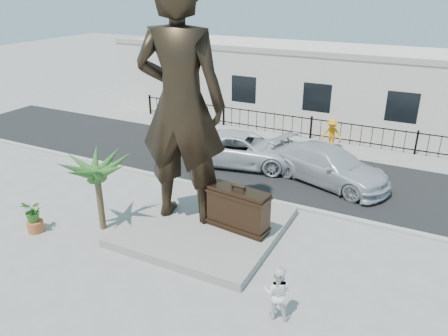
# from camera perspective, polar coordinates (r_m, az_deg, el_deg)

# --- Properties ---
(ground) EXTENTS (100.00, 100.00, 0.00)m
(ground) POSITION_cam_1_polar(r_m,az_deg,el_deg) (14.51, -3.64, -11.19)
(ground) COLOR #9E9991
(ground) RESTS_ON ground
(street) EXTENTS (40.00, 7.00, 0.01)m
(street) POSITION_cam_1_polar(r_m,az_deg,el_deg) (20.94, 7.44, -0.02)
(street) COLOR black
(street) RESTS_ON ground
(curb) EXTENTS (40.00, 0.25, 0.12)m
(curb) POSITION_cam_1_polar(r_m,az_deg,el_deg) (17.95, 3.62, -3.78)
(curb) COLOR #A5A399
(curb) RESTS_ON ground
(far_sidewalk) EXTENTS (40.00, 2.50, 0.02)m
(far_sidewalk) POSITION_cam_1_polar(r_m,az_deg,el_deg) (24.50, 10.65, 3.28)
(far_sidewalk) COLOR #9E9991
(far_sidewalk) RESTS_ON ground
(plinth) EXTENTS (5.20, 5.20, 0.30)m
(plinth) POSITION_cam_1_polar(r_m,az_deg,el_deg) (15.74, -2.47, -7.53)
(plinth) COLOR gray
(plinth) RESTS_ON ground
(fence) EXTENTS (22.00, 0.10, 1.20)m
(fence) POSITION_cam_1_polar(r_m,az_deg,el_deg) (25.05, 11.29, 5.10)
(fence) COLOR black
(fence) RESTS_ON ground
(building) EXTENTS (28.00, 7.00, 4.40)m
(building) POSITION_cam_1_polar(r_m,az_deg,el_deg) (28.58, 13.96, 10.42)
(building) COLOR silver
(building) RESTS_ON ground
(statue) EXTENTS (3.35, 2.51, 8.32)m
(statue) POSITION_cam_1_polar(r_m,az_deg,el_deg) (14.59, -5.63, 8.29)
(statue) COLOR black
(statue) RESTS_ON plinth
(suitcase) EXTENTS (2.21, 0.93, 1.51)m
(suitcase) POSITION_cam_1_polar(r_m,az_deg,el_deg) (14.90, 1.86, -5.42)
(suitcase) COLOR #2F1F14
(suitcase) RESTS_ON plinth
(tourist) EXTENTS (0.84, 0.71, 1.52)m
(tourist) POSITION_cam_1_polar(r_m,az_deg,el_deg) (11.84, 7.01, -15.86)
(tourist) COLOR white
(tourist) RESTS_ON ground
(car_white) EXTENTS (6.02, 3.67, 1.56)m
(car_white) POSITION_cam_1_polar(r_m,az_deg,el_deg) (20.97, 2.54, 2.51)
(car_white) COLOR silver
(car_white) RESTS_ON street
(car_silver) EXTENTS (5.88, 3.83, 1.58)m
(car_silver) POSITION_cam_1_polar(r_m,az_deg,el_deg) (19.56, 13.57, 0.33)
(car_silver) COLOR #BCBEC1
(car_silver) RESTS_ON street
(worker) EXTENTS (1.06, 0.62, 1.64)m
(worker) POSITION_cam_1_polar(r_m,az_deg,el_deg) (23.55, 13.88, 4.31)
(worker) COLOR orange
(worker) RESTS_ON far_sidewalk
(palm_tree) EXTENTS (1.80, 1.80, 3.20)m
(palm_tree) POSITION_cam_1_polar(r_m,az_deg,el_deg) (16.46, -15.46, -7.57)
(palm_tree) COLOR #28561F
(palm_tree) RESTS_ON ground
(planter) EXTENTS (0.56, 0.56, 0.40)m
(planter) POSITION_cam_1_polar(r_m,az_deg,el_deg) (16.96, -23.38, -7.00)
(planter) COLOR #AD562D
(planter) RESTS_ON ground
(shrub) EXTENTS (0.89, 0.82, 0.82)m
(shrub) POSITION_cam_1_polar(r_m,az_deg,el_deg) (16.68, -23.71, -5.18)
(shrub) COLOR #316821
(shrub) RESTS_ON planter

